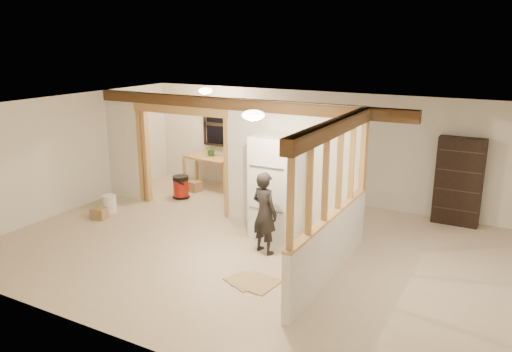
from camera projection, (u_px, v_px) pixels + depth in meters
The scene contains 28 objects.
floor at pixel (252, 248), 8.95m from camera, with size 9.00×6.50×0.01m, color #C5B193.
ceiling at pixel (252, 109), 8.29m from camera, with size 9.00×6.50×0.01m, color white.
wall_back at pixel (321, 147), 11.37m from camera, with size 9.00×0.01×2.50m, color silver.
wall_front at pixel (118, 247), 5.87m from camera, with size 9.00×0.01×2.50m, color silver.
wall_left at pixel (69, 153), 10.70m from camera, with size 0.01×6.50×2.50m, color silver.
partition_left_stub at pixel (124, 145), 11.51m from camera, with size 0.90×0.12×2.50m, color white.
partition_center at pixel (292, 167), 9.54m from camera, with size 2.80×0.12×2.50m, color white.
doorway_frame at pixel (182, 160), 10.79m from camera, with size 2.46×0.14×2.20m, color tan.
header_beam_back at pixel (237, 104), 9.80m from camera, with size 7.00×0.18×0.22m, color #56371D.
header_beam_right at pixel (335, 127), 7.24m from camera, with size 0.18×3.30×0.22m, color #56371D.
pony_wall at pixel (330, 247), 7.74m from camera, with size 0.12×3.20×1.00m, color white.
stud_partition at pixel (333, 175), 7.43m from camera, with size 0.14×3.20×1.32m, color tan.
window_back at pixel (223, 125), 12.43m from camera, with size 1.12×0.10×1.10m, color black.
ceiling_dome_main at pixel (253, 115), 7.73m from camera, with size 0.36×0.36×0.16m, color #FFEABF.
ceiling_dome_util at pixel (206, 91), 11.40m from camera, with size 0.32×0.32×0.14m, color #FFEABF.
hanging_bulb at pixel (207, 109), 10.65m from camera, with size 0.07×0.07×0.07m, color #FFD88C.
refrigerator at pixel (276, 186), 9.29m from camera, with size 0.80×0.77×1.93m, color white.
woman at pixel (265, 213), 8.59m from camera, with size 0.53×0.35×1.46m, color black.
work_table at pixel (210, 172), 12.48m from camera, with size 1.27×0.64×0.80m, color tan.
potted_plant at pixel (212, 150), 12.40m from camera, with size 0.28×0.24×0.31m, color #2D7832.
shop_vac at pixel (181, 187), 11.71m from camera, with size 0.41×0.41×0.54m, color maroon.
bookshelf at pixel (459, 182), 9.89m from camera, with size 0.89×0.30×1.78m, color black.
bucket at pixel (110, 204), 10.76m from camera, with size 0.29×0.29×0.37m, color white.
box_util_a at pixel (244, 194), 11.59m from camera, with size 0.36×0.30×0.30m, color #9B754B.
box_util_b at pixel (195, 186), 12.25m from camera, with size 0.26×0.26×0.25m, color #9B754B.
box_front at pixel (99, 213), 10.37m from camera, with size 0.29×0.23×0.23m, color #9B754B.
floor_panel_near at pixel (257, 283), 7.64m from camera, with size 0.59×0.59×0.02m, color tan.
floor_panel_far at pixel (244, 281), 7.70m from camera, with size 0.55×0.44×0.02m, color tan.
Camera 1 is at (4.04, -7.24, 3.62)m, focal length 35.00 mm.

